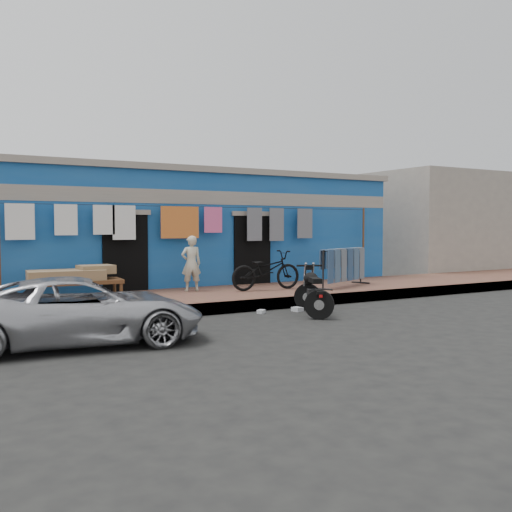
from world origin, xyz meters
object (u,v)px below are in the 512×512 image
(seated_person, at_px, (191,263))
(bicycle, at_px, (266,266))
(car, at_px, (80,310))
(charpoy, at_px, (76,283))
(motorcycle, at_px, (313,290))
(jeans_rack, at_px, (343,267))

(seated_person, bearing_deg, bicycle, 167.18)
(car, bearing_deg, charpoy, -4.46)
(motorcycle, bearing_deg, bicycle, 106.37)
(seated_person, relative_size, charpoy, 0.64)
(car, xyz_separation_m, charpoy, (0.77, 3.75, 0.05))
(jeans_rack, bearing_deg, seated_person, 165.93)
(jeans_rack, bearing_deg, car, -158.95)
(seated_person, bearing_deg, motorcycle, 122.14)
(seated_person, distance_m, motorcycle, 3.43)
(bicycle, xyz_separation_m, motorcycle, (-0.34, -2.46, -0.34))
(jeans_rack, bearing_deg, bicycle, 172.26)
(car, height_order, bicycle, bicycle)
(seated_person, xyz_separation_m, bicycle, (1.69, -0.67, -0.08))
(seated_person, xyz_separation_m, charpoy, (-2.70, -0.02, -0.33))
(charpoy, height_order, jeans_rack, jeans_rack)
(motorcycle, height_order, charpoy, motorcycle)
(seated_person, bearing_deg, charpoy, 9.31)
(car, xyz_separation_m, jeans_rack, (7.31, 2.81, 0.22))
(charpoy, relative_size, jeans_rack, 0.98)
(car, relative_size, charpoy, 1.84)
(car, relative_size, seated_person, 2.86)
(car, distance_m, bicycle, 6.03)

